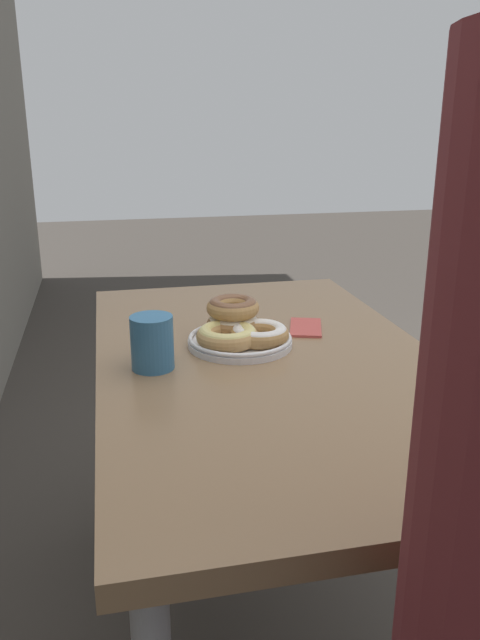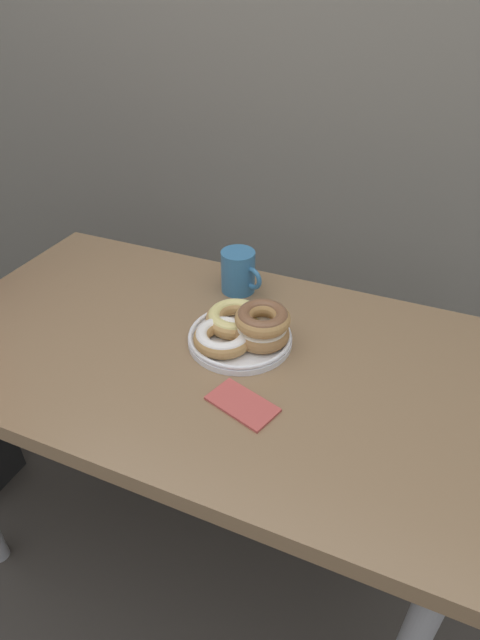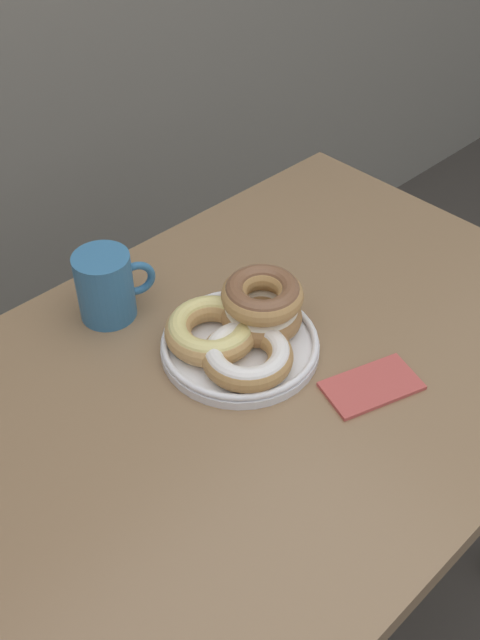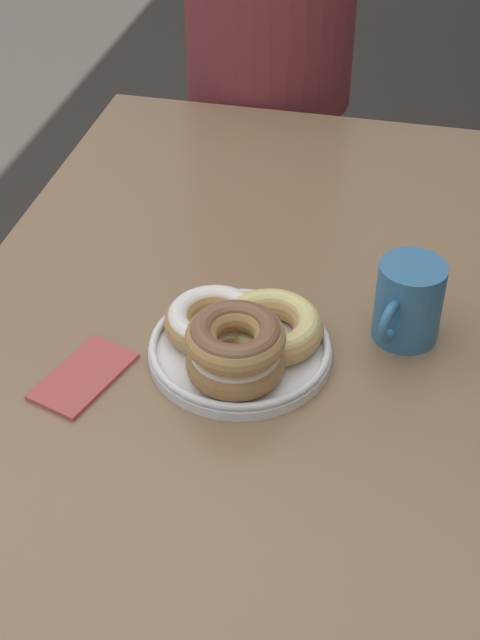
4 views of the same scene
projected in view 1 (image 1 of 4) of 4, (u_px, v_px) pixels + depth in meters
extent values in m
plane|color=#38332D|center=(358.00, 627.00, 1.61)|extent=(14.00, 14.00, 0.00)
cube|color=#846647|center=(269.00, 366.00, 1.33)|extent=(1.23, 0.72, 0.04)
cylinder|color=#99999E|center=(313.00, 405.00, 2.02)|extent=(0.05, 0.05, 0.73)
cylinder|color=#99999E|center=(126.00, 423.00, 1.90)|extent=(0.05, 0.05, 0.73)
cylinder|color=white|center=(240.00, 343.00, 1.39)|extent=(0.23, 0.23, 0.01)
torus|color=white|center=(240.00, 338.00, 1.38)|extent=(0.23, 0.23, 0.01)
torus|color=#9E7042|center=(233.00, 324.00, 1.42)|extent=(0.17, 0.17, 0.04)
torus|color=silver|center=(233.00, 321.00, 1.42)|extent=(0.16, 0.16, 0.03)
torus|color=tan|center=(227.00, 336.00, 1.35)|extent=(0.19, 0.19, 0.04)
torus|color=#E0D17F|center=(227.00, 333.00, 1.35)|extent=(0.18, 0.18, 0.03)
torus|color=#B2844C|center=(260.00, 334.00, 1.36)|extent=(0.17, 0.17, 0.04)
torus|color=white|center=(260.00, 331.00, 1.36)|extent=(0.16, 0.16, 0.03)
torus|color=#B2844C|center=(233.00, 308.00, 1.41)|extent=(0.17, 0.17, 0.04)
torus|color=brown|center=(233.00, 305.00, 1.41)|extent=(0.16, 0.16, 0.03)
cylinder|color=teal|center=(152.00, 343.00, 1.25)|extent=(0.09, 0.09, 0.11)
cylinder|color=#382114|center=(151.00, 319.00, 1.23)|extent=(0.07, 0.07, 0.00)
torus|color=teal|center=(159.00, 335.00, 1.29)|extent=(0.06, 0.03, 0.06)
cube|color=#BC4C47|center=(306.00, 327.00, 1.50)|extent=(0.15, 0.11, 0.01)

